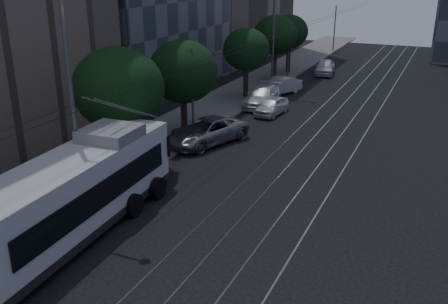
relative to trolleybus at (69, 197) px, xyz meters
The scene contains 17 objects.
ground 5.47m from the trolleybus, 37.29° to the left, with size 120.00×120.00×0.00m, color black.
sidewalk 23.44m from the trolleybus, 98.37° to the left, with size 5.00×90.00×0.15m, color slate.
tram_rails 24.11m from the trolleybus, 74.07° to the left, with size 4.52×90.00×0.02m.
overhead_wires 23.20m from the trolleybus, 92.17° to the left, with size 2.23×90.00×6.00m.
trolleybus is the anchor object (origin of this frame).
pickup_silver 13.03m from the trolleybus, 90.88° to the left, with size 2.68×5.81×1.62m, color #98999F.
car_white_a 21.20m from the trolleybus, 86.28° to the left, with size 1.56×3.88×1.32m, color white.
car_white_b 23.28m from the trolleybus, 90.49° to the left, with size 2.22×5.46×1.58m, color white.
car_white_c 27.64m from the trolleybus, 90.41° to the left, with size 1.57×4.51×1.49m, color silver.
car_white_d 37.93m from the trolleybus, 87.88° to the left, with size 1.86×4.62×1.58m, color silver.
tree_1 7.97m from the trolleybus, 108.77° to the left, with size 4.89×4.89×6.85m.
tree_2 14.49m from the trolleybus, 99.67° to the left, with size 4.58×4.58×6.34m.
tree_3 25.31m from the trolleybus, 95.47° to the left, with size 3.96×3.96×5.96m.
tree_4 32.75m from the trolleybus, 94.22° to the left, with size 4.23×4.23×6.42m.
tree_5 37.21m from the trolleybus, 93.71° to the left, with size 3.88×3.88×6.09m.
streetlamp_near 4.87m from the trolleybus, 108.85° to the left, with size 2.49×0.44×10.35m.
streetlamp_far 28.42m from the trolleybus, 91.41° to the left, with size 2.31×0.44×9.49m.
Camera 1 is at (9.35, -17.31, 10.66)m, focal length 40.00 mm.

